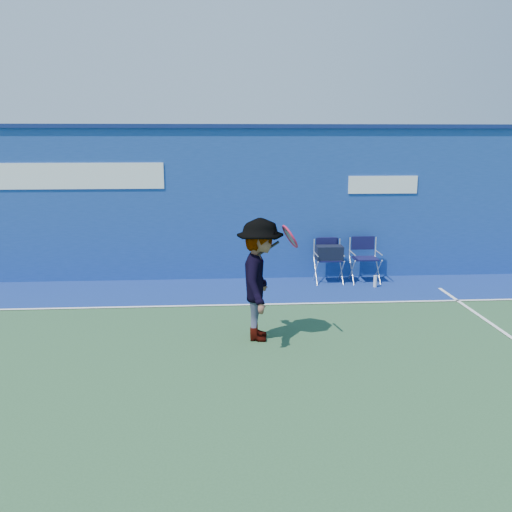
{
  "coord_description": "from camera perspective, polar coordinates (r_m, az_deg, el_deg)",
  "views": [
    {
      "loc": [
        0.35,
        -5.71,
        2.83
      ],
      "look_at": [
        0.89,
        2.6,
        1.0
      ],
      "focal_mm": 38.0,
      "sensor_mm": 36.0,
      "label": 1
    }
  ],
  "objects": [
    {
      "name": "ground",
      "position": [
        6.38,
        -6.68,
        -14.02
      ],
      "size": [
        80.0,
        80.0,
        0.0
      ],
      "primitive_type": "plane",
      "color": "#2A502F",
      "rests_on": "ground"
    },
    {
      "name": "stadium_wall",
      "position": [
        10.99,
        -5.58,
        5.65
      ],
      "size": [
        24.0,
        0.5,
        3.08
      ],
      "color": "navy",
      "rests_on": "ground"
    },
    {
      "name": "out_of_bounds_strip",
      "position": [
        10.21,
        -5.57,
        -3.73
      ],
      "size": [
        24.0,
        1.8,
        0.01
      ],
      "primitive_type": "cube",
      "color": "navy",
      "rests_on": "ground"
    },
    {
      "name": "court_lines",
      "position": [
        6.92,
        -6.44,
        -11.72
      ],
      "size": [
        24.0,
        12.0,
        0.01
      ],
      "color": "white",
      "rests_on": "out_of_bounds_strip"
    },
    {
      "name": "directors_chair_left",
      "position": [
        10.81,
        7.65,
        -0.87
      ],
      "size": [
        0.52,
        0.48,
        0.87
      ],
      "color": "silver",
      "rests_on": "ground"
    },
    {
      "name": "directors_chair_right",
      "position": [
        11.0,
        11.37,
        -1.27
      ],
      "size": [
        0.53,
        0.47,
        0.88
      ],
      "color": "silver",
      "rests_on": "ground"
    },
    {
      "name": "water_bottle",
      "position": [
        10.67,
        12.44,
        -2.63
      ],
      "size": [
        0.07,
        0.07,
        0.24
      ],
      "primitive_type": "cylinder",
      "color": "silver",
      "rests_on": "ground"
    },
    {
      "name": "tennis_player",
      "position": [
        7.62,
        0.44,
        -2.51
      ],
      "size": [
        0.92,
        1.19,
        1.74
      ],
      "color": "#EA4738",
      "rests_on": "ground"
    }
  ]
}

